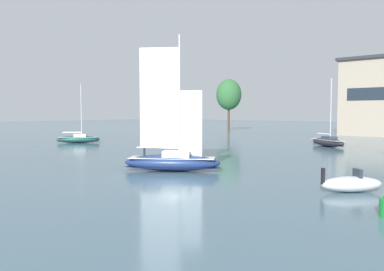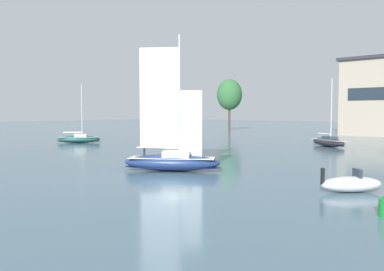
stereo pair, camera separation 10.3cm
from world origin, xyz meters
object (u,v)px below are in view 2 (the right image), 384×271
Objects in this scene: sailboat_moored_far_slip at (79,139)px; sailboat_main at (172,160)px; tree_shore_left at (229,95)px; motor_tender at (351,184)px; sailboat_moored_mid_channel at (328,142)px.

sailboat_main is at bearing -20.24° from sailboat_moored_far_slip.
sailboat_main is at bearing -59.80° from tree_shore_left.
sailboat_main reaches higher than sailboat_moored_far_slip.
tree_shore_left is 56.08m from sailboat_moored_far_slip.
sailboat_moored_mid_channel is at bearing 112.17° from motor_tender.
tree_shore_left is 1.45× the size of sailboat_moored_far_slip.
sailboat_moored_mid_channel is 43.80m from sailboat_moored_far_slip.
sailboat_moored_mid_channel is 1.03× the size of sailboat_moored_far_slip.
motor_tender is at bearing -50.19° from tree_shore_left.
sailboat_moored_mid_channel reaches higher than sailboat_moored_far_slip.
sailboat_moored_mid_channel reaches higher than motor_tender.
sailboat_main is at bearing -93.56° from sailboat_moored_mid_channel.
tree_shore_left reaches higher than sailboat_moored_mid_channel.
motor_tender is (55.80, -66.95, -10.36)m from tree_shore_left.
motor_tender is at bearing -13.04° from sailboat_moored_far_slip.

